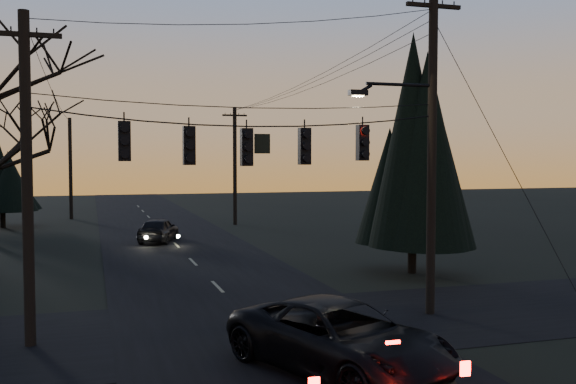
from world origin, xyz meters
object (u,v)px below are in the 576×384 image
object	(u,v)px
utility_pole_right	(430,314)
evergreen_right	(413,154)
utility_pole_left	(31,346)
utility_pole_far_r	(235,225)
suv_near	(340,338)
utility_pole_far_l	(71,219)
sedan_oncoming_a	(159,230)

from	to	relation	value
utility_pole_right	evergreen_right	bearing A→B (deg)	66.37
utility_pole_left	utility_pole_far_r	size ratio (longest dim) A/B	1.00
utility_pole_right	utility_pole_left	distance (m)	11.50
suv_near	utility_pole_right	bearing A→B (deg)	19.56
evergreen_right	suv_near	xyz separation A→B (m)	(-7.56, -10.83, -4.20)
utility_pole_left	utility_pole_far_l	bearing A→B (deg)	90.00
utility_pole_far_l	suv_near	bearing A→B (deg)	-80.42
utility_pole_left	suv_near	world-z (taller)	utility_pole_left
suv_near	sedan_oncoming_a	bearing A→B (deg)	70.97
utility_pole_far_r	suv_near	world-z (taller)	utility_pole_far_r
utility_pole_right	sedan_oncoming_a	xyz separation A→B (m)	(-6.30, 19.71, 0.70)
utility_pole_left	utility_pole_far_l	world-z (taller)	utility_pole_left
utility_pole_left	evergreen_right	bearing A→B (deg)	24.49
utility_pole_far_r	evergreen_right	xyz separation A→B (m)	(2.86, -21.46, 4.99)
utility_pole_left	suv_near	bearing A→B (deg)	-32.26
evergreen_right	sedan_oncoming_a	xyz separation A→B (m)	(-9.16, 13.17, -4.29)
utility_pole_far_l	sedan_oncoming_a	bearing A→B (deg)	-72.29
utility_pole_left	sedan_oncoming_a	size ratio (longest dim) A/B	2.07
evergreen_right	sedan_oncoming_a	size ratio (longest dim) A/B	2.14
utility_pole_right	utility_pole_far_l	bearing A→B (deg)	107.72
utility_pole_left	sedan_oncoming_a	bearing A→B (deg)	75.22
utility_pole_far_l	utility_pole_left	bearing A→B (deg)	-90.00
suv_near	utility_pole_far_r	bearing A→B (deg)	58.87
utility_pole_far_r	sedan_oncoming_a	bearing A→B (deg)	-127.24
utility_pole_right	utility_pole_far_l	world-z (taller)	utility_pole_right
utility_pole_far_r	evergreen_right	size ratio (longest dim) A/B	0.97
utility_pole_right	sedan_oncoming_a	world-z (taller)	utility_pole_right
utility_pole_far_r	sedan_oncoming_a	world-z (taller)	utility_pole_far_r
suv_near	utility_pole_left	bearing A→B (deg)	124.89
evergreen_right	utility_pole_right	bearing A→B (deg)	-113.63
utility_pole_far_r	utility_pole_far_l	bearing A→B (deg)	145.18
evergreen_right	suv_near	world-z (taller)	evergreen_right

